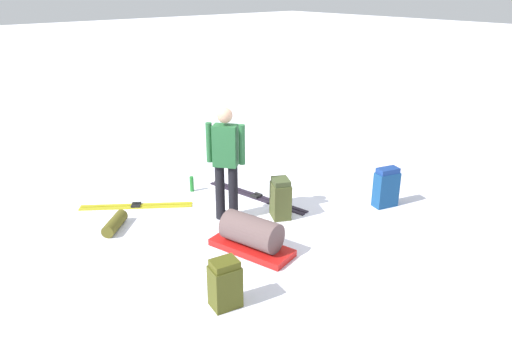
# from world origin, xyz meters

# --- Properties ---
(ground_plane) EXTENTS (80.00, 80.00, 0.00)m
(ground_plane) POSITION_xyz_m (0.00, 0.00, 0.00)
(ground_plane) COLOR white
(skier_standing) EXTENTS (0.47, 0.38, 1.70)m
(skier_standing) POSITION_xyz_m (0.09, 0.49, 0.95)
(skier_standing) COLOR black
(skier_standing) RESTS_ON ground_plane
(ski_pair_near) EXTENTS (1.95, 0.52, 0.05)m
(ski_pair_near) POSITION_xyz_m (0.39, -0.34, 0.01)
(ski_pair_near) COLOR black
(ski_pair_near) RESTS_ON ground_plane
(ski_pair_far) EXTENTS (1.17, 1.51, 0.05)m
(ski_pair_far) POSITION_xyz_m (1.34, 1.34, 0.01)
(ski_pair_far) COLOR #B0A61A
(ski_pair_far) RESTS_ON ground_plane
(backpack_large_dark) EXTENTS (0.41, 0.38, 0.62)m
(backpack_large_dark) POSITION_xyz_m (-0.38, -0.15, 0.30)
(backpack_large_dark) COLOR #434A23
(backpack_large_dark) RESTS_ON ground_plane
(backpack_bright) EXTENTS (0.30, 0.35, 0.56)m
(backpack_bright) POSITION_xyz_m (-1.56, 1.76, 0.27)
(backpack_bright) COLOR #484A18
(backpack_bright) RESTS_ON ground_plane
(backpack_small_spare) EXTENTS (0.30, 0.41, 0.64)m
(backpack_small_spare) POSITION_xyz_m (-1.17, -1.68, 0.31)
(backpack_small_spare) COLOR navy
(backpack_small_spare) RESTS_ON ground_plane
(ski_poles_planted_near) EXTENTS (0.22, 0.11, 1.34)m
(ski_poles_planted_near) POSITION_xyz_m (0.14, 0.42, 0.74)
(ski_poles_planted_near) COLOR black
(ski_poles_planted_near) RESTS_ON ground_plane
(gear_sled) EXTENTS (1.19, 0.71, 0.49)m
(gear_sled) POSITION_xyz_m (-0.86, 0.81, 0.22)
(gear_sled) COLOR red
(gear_sled) RESTS_ON ground_plane
(sleeping_mat_rolled) EXTENTS (0.51, 0.53, 0.18)m
(sleeping_mat_rolled) POSITION_xyz_m (0.87, 1.91, 0.09)
(sleeping_mat_rolled) COLOR #544F1C
(sleeping_mat_rolled) RESTS_ON ground_plane
(thermos_bottle) EXTENTS (0.07, 0.07, 0.26)m
(thermos_bottle) POSITION_xyz_m (1.29, 0.33, 0.13)
(thermos_bottle) COLOR #20792A
(thermos_bottle) RESTS_ON ground_plane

